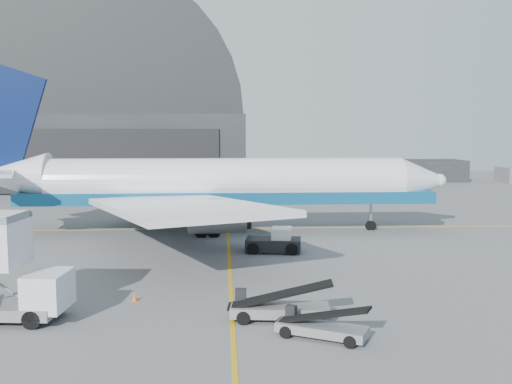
{
  "coord_description": "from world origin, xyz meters",
  "views": [
    {
      "loc": [
        -0.4,
        -34.28,
        9.25
      ],
      "look_at": [
        2.2,
        10.85,
        4.5
      ],
      "focal_mm": 40.0,
      "sensor_mm": 36.0,
      "label": 1
    }
  ],
  "objects": [
    {
      "name": "ground",
      "position": [
        0.0,
        0.0,
        0.0
      ],
      "size": [
        200.0,
        200.0,
        0.0
      ],
      "primitive_type": "plane",
      "color": "#565659",
      "rests_on": "ground"
    },
    {
      "name": "taxi_lines",
      "position": [
        0.0,
        12.67,
        0.01
      ],
      "size": [
        80.0,
        42.12,
        0.02
      ],
      "color": "#C68F12",
      "rests_on": "ground"
    },
    {
      "name": "hangar",
      "position": [
        -22.0,
        64.95,
        9.54
      ],
      "size": [
        50.0,
        28.3,
        28.0
      ],
      "color": "black",
      "rests_on": "ground"
    },
    {
      "name": "distant_bldg_a",
      "position": [
        38.0,
        72.0,
        0.0
      ],
      "size": [
        14.0,
        8.0,
        4.0
      ],
      "primitive_type": "cube",
      "color": "black",
      "rests_on": "ground"
    },
    {
      "name": "airliner",
      "position": [
        -1.85,
        18.43,
        4.44
      ],
      "size": [
        45.21,
        43.84,
        15.87
      ],
      "color": "white",
      "rests_on": "ground"
    },
    {
      "name": "pushback_tug",
      "position": [
        3.58,
        9.1,
        0.73
      ],
      "size": [
        4.51,
        3.04,
        1.95
      ],
      "rotation": [
        0.0,
        0.0,
        -0.15
      ],
      "color": "black",
      "rests_on": "ground"
    },
    {
      "name": "belt_loader_a",
      "position": [
        2.3,
        -6.98,
        0.61
      ],
      "size": [
        5.26,
        2.24,
        1.98
      ],
      "rotation": [
        0.0,
        0.0,
        -0.1
      ],
      "color": "slate",
      "rests_on": "ground"
    },
    {
      "name": "belt_loader_b",
      "position": [
        3.95,
        -9.58,
        0.51
      ],
      "size": [
        4.27,
        3.11,
        1.65
      ],
      "rotation": [
        0.0,
        0.0,
        -0.48
      ],
      "color": "slate",
      "rests_on": "ground"
    },
    {
      "name": "traffic_cone",
      "position": [
        -5.32,
        -3.35,
        0.22
      ],
      "size": [
        0.32,
        0.32,
        0.46
      ],
      "color": "#F05407",
      "rests_on": "ground"
    }
  ]
}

